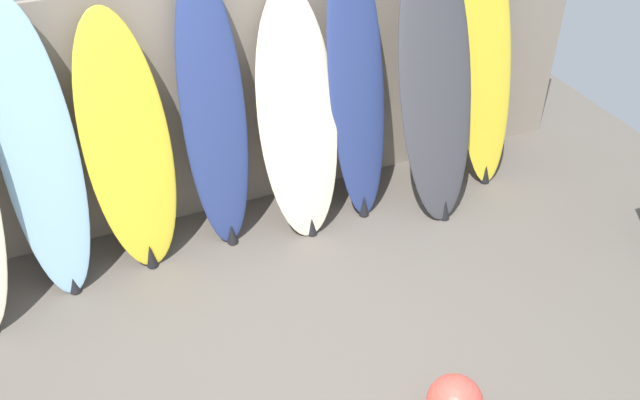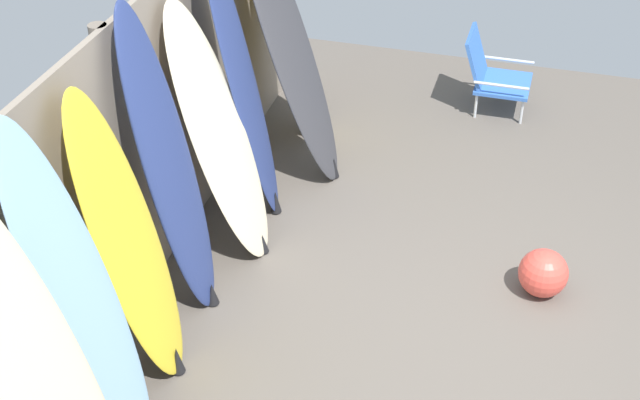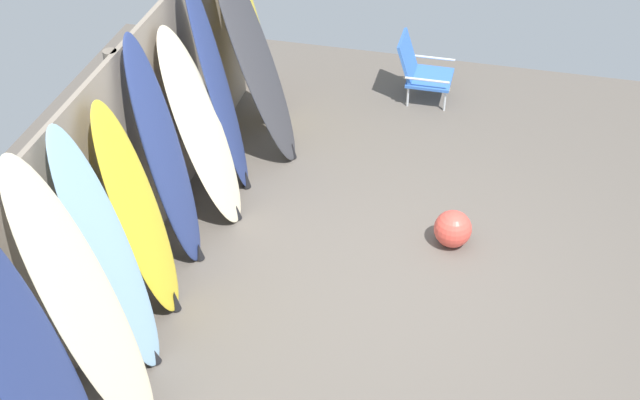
{
  "view_description": "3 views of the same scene",
  "coord_description": "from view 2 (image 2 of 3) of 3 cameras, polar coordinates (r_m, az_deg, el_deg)",
  "views": [
    {
      "loc": [
        -0.96,
        -2.38,
        3.36
      ],
      "look_at": [
        0.3,
        0.61,
        0.94
      ],
      "focal_mm": 40.0,
      "sensor_mm": 36.0,
      "label": 1
    },
    {
      "loc": [
        -3.79,
        -0.24,
        3.72
      ],
      "look_at": [
        0.25,
        0.91,
        0.74
      ],
      "focal_mm": 50.0,
      "sensor_mm": 36.0,
      "label": 2
    },
    {
      "loc": [
        -5.05,
        -0.69,
        4.68
      ],
      "look_at": [
        -0.01,
        0.54,
        0.77
      ],
      "focal_mm": 50.0,
      "sensor_mm": 36.0,
      "label": 3
    }
  ],
  "objects": [
    {
      "name": "beach_ball",
      "position": [
        5.71,
        14.1,
        -4.55
      ],
      "size": [
        0.31,
        0.31,
        0.31
      ],
      "primitive_type": "sphere",
      "color": "#E54C3F",
      "rests_on": "ground"
    },
    {
      "name": "surfboard_charcoal_7",
      "position": [
        6.25,
        -1.88,
        9.63
      ],
      "size": [
        0.63,
        0.81,
        2.04
      ],
      "color": "#38383D",
      "rests_on": "ground"
    },
    {
      "name": "surfboard_navy_6",
      "position": [
        5.84,
        -4.96,
        7.49
      ],
      "size": [
        0.47,
        0.5,
        2.04
      ],
      "color": "navy",
      "rests_on": "ground"
    },
    {
      "name": "surfboard_skyblue_2",
      "position": [
        4.3,
        -15.01,
        -6.45
      ],
      "size": [
        0.5,
        0.55,
        1.9
      ],
      "color": "#8CB7D6",
      "rests_on": "ground"
    },
    {
      "name": "beach_chair",
      "position": [
        7.57,
        10.9,
        8.04
      ],
      "size": [
        0.5,
        0.55,
        0.66
      ],
      "rotation": [
        0.0,
        0.0,
        -0.13
      ],
      "color": "silver",
      "rests_on": "ground"
    },
    {
      "name": "ground",
      "position": [
        5.31,
        8.88,
        -9.62
      ],
      "size": [
        7.68,
        7.68,
        0.0
      ],
      "primitive_type": "plane",
      "color": "#5B544C"
    },
    {
      "name": "surfboard_cream_1",
      "position": [
        3.9,
        -17.54,
        -10.89
      ],
      "size": [
        0.59,
        0.75,
        2.03
      ],
      "color": "beige",
      "rests_on": "ground"
    },
    {
      "name": "surfboard_cream_5",
      "position": [
        5.55,
        -6.39,
        3.98
      ],
      "size": [
        0.62,
        0.64,
        1.73
      ],
      "color": "beige",
      "rests_on": "ground"
    },
    {
      "name": "surfboard_navy_4",
      "position": [
        5.07,
        -9.62,
        1.95
      ],
      "size": [
        0.48,
        0.5,
        1.96
      ],
      "color": "navy",
      "rests_on": "ground"
    },
    {
      "name": "surfboard_yellow_8",
      "position": [
        6.8,
        -1.99,
        11.39
      ],
      "size": [
        0.52,
        0.55,
        1.95
      ],
      "color": "yellow",
      "rests_on": "ground"
    },
    {
      "name": "surfboard_yellow_3",
      "position": [
        4.7,
        -12.08,
        -2.87
      ],
      "size": [
        0.59,
        0.48,
        1.77
      ],
      "color": "yellow",
      "rests_on": "ground"
    },
    {
      "name": "fence_back",
      "position": [
        5.23,
        -12.38,
        1.82
      ],
      "size": [
        6.08,
        0.11,
        1.8
      ],
      "color": "gray",
      "rests_on": "ground"
    }
  ]
}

